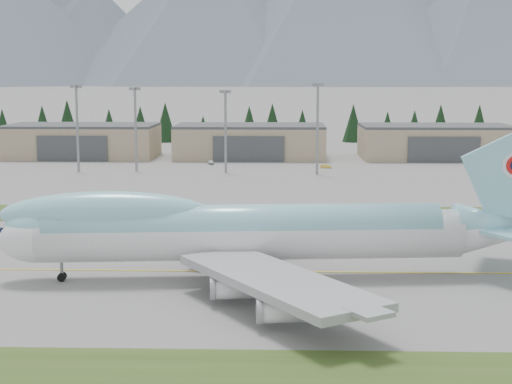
{
  "coord_description": "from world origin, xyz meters",
  "views": [
    {
      "loc": [
        -5.32,
        -104.31,
        26.59
      ],
      "look_at": [
        -9.15,
        20.29,
        8.0
      ],
      "focal_mm": 55.0,
      "sensor_mm": 36.0,
      "label": 1
    }
  ],
  "objects_px": {
    "service_vehicle_a": "(211,164)",
    "service_vehicle_b": "(326,168)",
    "hangar_left": "(83,141)",
    "hangar_center": "(250,141)",
    "boeing_747_freighter": "(246,231)",
    "hangar_right": "(436,142)"
  },
  "relations": [
    {
      "from": "service_vehicle_a",
      "to": "service_vehicle_b",
      "type": "distance_m",
      "value": 35.28
    },
    {
      "from": "hangar_left",
      "to": "hangar_center",
      "type": "distance_m",
      "value": 55.0
    },
    {
      "from": "boeing_747_freighter",
      "to": "service_vehicle_b",
      "type": "relative_size",
      "value": 21.88
    },
    {
      "from": "boeing_747_freighter",
      "to": "service_vehicle_b",
      "type": "bearing_deg",
      "value": 76.89
    },
    {
      "from": "boeing_747_freighter",
      "to": "hangar_center",
      "type": "distance_m",
      "value": 153.49
    },
    {
      "from": "hangar_left",
      "to": "service_vehicle_b",
      "type": "bearing_deg",
      "value": -20.02
    },
    {
      "from": "hangar_center",
      "to": "service_vehicle_a",
      "type": "height_order",
      "value": "hangar_center"
    },
    {
      "from": "hangar_right",
      "to": "service_vehicle_b",
      "type": "relative_size",
      "value": 14.31
    },
    {
      "from": "boeing_747_freighter",
      "to": "service_vehicle_a",
      "type": "relative_size",
      "value": 18.95
    },
    {
      "from": "hangar_right",
      "to": "service_vehicle_a",
      "type": "bearing_deg",
      "value": -164.53
    },
    {
      "from": "boeing_747_freighter",
      "to": "service_vehicle_a",
      "type": "bearing_deg",
      "value": 91.99
    },
    {
      "from": "hangar_left",
      "to": "boeing_747_freighter",
      "type": "bearing_deg",
      "value": -68.57
    },
    {
      "from": "boeing_747_freighter",
      "to": "service_vehicle_a",
      "type": "xyz_separation_m",
      "value": [
        -16.37,
        133.7,
        -6.37
      ]
    },
    {
      "from": "hangar_left",
      "to": "hangar_center",
      "type": "relative_size",
      "value": 1.0
    },
    {
      "from": "hangar_left",
      "to": "service_vehicle_b",
      "type": "distance_m",
      "value": 83.22
    },
    {
      "from": "hangar_center",
      "to": "hangar_right",
      "type": "bearing_deg",
      "value": 0.0
    },
    {
      "from": "boeing_747_freighter",
      "to": "hangar_right",
      "type": "relative_size",
      "value": 1.53
    },
    {
      "from": "hangar_left",
      "to": "hangar_center",
      "type": "bearing_deg",
      "value": 0.0
    },
    {
      "from": "boeing_747_freighter",
      "to": "hangar_center",
      "type": "xyz_separation_m",
      "value": [
        -5.22,
        153.39,
        -0.98
      ]
    },
    {
      "from": "hangar_left",
      "to": "service_vehicle_a",
      "type": "xyz_separation_m",
      "value": [
        43.84,
        -19.7,
        -5.39
      ]
    },
    {
      "from": "boeing_747_freighter",
      "to": "hangar_center",
      "type": "relative_size",
      "value": 1.53
    },
    {
      "from": "boeing_747_freighter",
      "to": "service_vehicle_a",
      "type": "distance_m",
      "value": 134.85
    }
  ]
}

